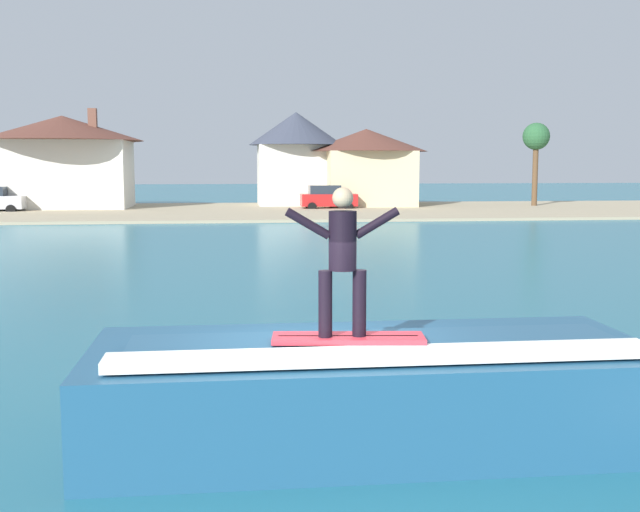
# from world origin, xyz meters

# --- Properties ---
(ground_plane) EXTENTS (260.00, 260.00, 0.00)m
(ground_plane) POSITION_xyz_m (0.00, 0.00, 0.00)
(ground_plane) COLOR #23677C
(wave_crest) EXTENTS (6.80, 2.83, 1.33)m
(wave_crest) POSITION_xyz_m (0.68, -0.02, 0.63)
(wave_crest) COLOR #215275
(wave_crest) RESTS_ON ground_plane
(surfboard) EXTENTS (1.81, 0.69, 0.06)m
(surfboard) POSITION_xyz_m (0.33, -0.41, 1.36)
(surfboard) COLOR #D8333F
(surfboard) RESTS_ON wave_crest
(surfer) EXTENTS (1.32, 0.32, 1.72)m
(surfer) POSITION_xyz_m (0.26, -0.44, 2.36)
(surfer) COLOR black
(surfer) RESTS_ON surfboard
(shoreline_bank) EXTENTS (120.00, 21.05, 0.17)m
(shoreline_bank) POSITION_xyz_m (0.00, 46.77, 0.08)
(shoreline_bank) COLOR tan
(shoreline_bank) RESTS_ON ground_plane
(car_far_shore) EXTENTS (4.14, 2.11, 1.86)m
(car_far_shore) POSITION_xyz_m (6.32, 48.35, 0.95)
(car_far_shore) COLOR red
(car_far_shore) RESTS_ON ground_plane
(house_with_chimney) EXTENTS (11.90, 11.90, 7.48)m
(house_with_chimney) POSITION_xyz_m (-13.23, 51.23, 4.11)
(house_with_chimney) COLOR silver
(house_with_chimney) RESTS_ON ground_plane
(house_gabled_white) EXTENTS (9.76, 9.76, 6.20)m
(house_gabled_white) POSITION_xyz_m (9.93, 52.43, 3.51)
(house_gabled_white) COLOR beige
(house_gabled_white) RESTS_ON ground_plane
(house_small_cottage) EXTENTS (7.52, 7.52, 7.53)m
(house_small_cottage) POSITION_xyz_m (4.41, 53.33, 4.37)
(house_small_cottage) COLOR silver
(house_small_cottage) RESTS_ON ground_plane
(tree_tall_bare) EXTENTS (2.11, 2.11, 6.63)m
(tree_tall_bare) POSITION_xyz_m (22.95, 49.91, 5.31)
(tree_tall_bare) COLOR brown
(tree_tall_bare) RESTS_ON ground_plane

